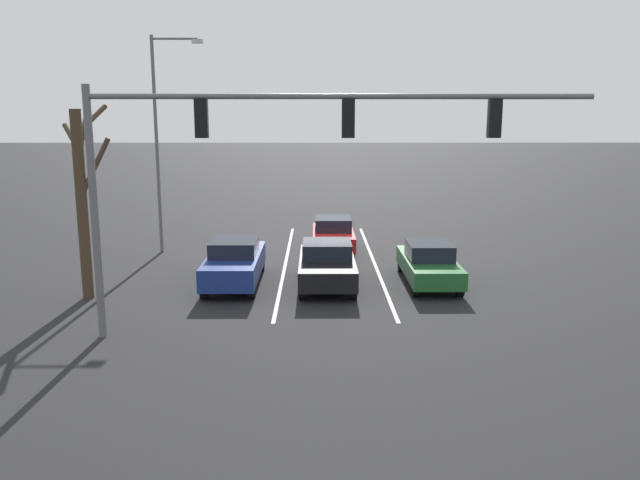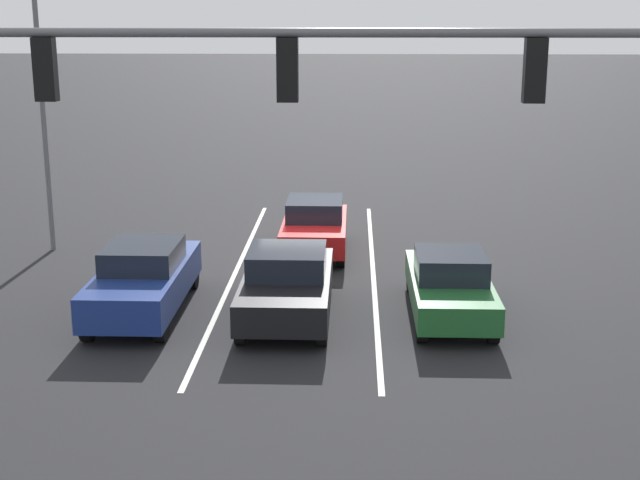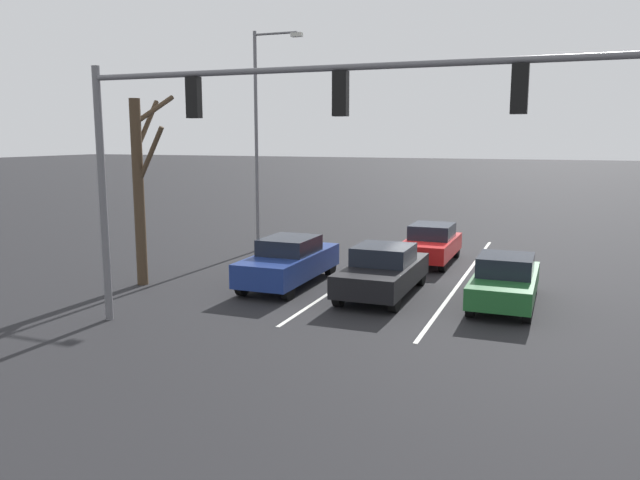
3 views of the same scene
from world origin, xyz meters
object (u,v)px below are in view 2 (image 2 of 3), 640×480
(traffic_signal_gantry, at_px, (141,113))
(car_navy_rightlane_front, at_px, (144,278))
(car_darkgreen_leftlane_front, at_px, (450,284))
(car_black_midlane_front, at_px, (287,284))
(street_lamp_right_shoulder, at_px, (47,64))
(car_red_midlane_second, at_px, (315,226))

(traffic_signal_gantry, bearing_deg, car_navy_rightlane_front, -75.21)
(car_darkgreen_leftlane_front, distance_m, traffic_signal_gantry, 8.77)
(car_black_midlane_front, height_order, traffic_signal_gantry, traffic_signal_gantry)
(car_navy_rightlane_front, relative_size, street_lamp_right_shoulder, 0.53)
(car_black_midlane_front, height_order, car_red_midlane_second, car_black_midlane_front)
(car_red_midlane_second, relative_size, street_lamp_right_shoulder, 0.45)
(car_navy_rightlane_front, xyz_separation_m, car_red_midlane_second, (-3.59, -5.31, -0.04))
(car_red_midlane_second, bearing_deg, car_navy_rightlane_front, 55.94)
(car_black_midlane_front, relative_size, traffic_signal_gantry, 0.36)
(car_black_midlane_front, distance_m, street_lamp_right_shoulder, 9.82)
(car_navy_rightlane_front, xyz_separation_m, car_black_midlane_front, (-3.22, 0.19, -0.02))
(car_red_midlane_second, height_order, street_lamp_right_shoulder, street_lamp_right_shoulder)
(car_navy_rightlane_front, relative_size, car_red_midlane_second, 1.18)
(car_darkgreen_leftlane_front, bearing_deg, car_black_midlane_front, 3.71)
(car_navy_rightlane_front, distance_m, traffic_signal_gantry, 6.98)
(car_black_midlane_front, bearing_deg, car_navy_rightlane_front, -3.46)
(car_black_midlane_front, height_order, car_darkgreen_leftlane_front, car_black_midlane_front)
(car_darkgreen_leftlane_front, bearing_deg, street_lamp_right_shoulder, -26.70)
(car_black_midlane_front, height_order, street_lamp_right_shoulder, street_lamp_right_shoulder)
(car_darkgreen_leftlane_front, relative_size, traffic_signal_gantry, 0.35)
(car_darkgreen_leftlane_front, bearing_deg, car_navy_rightlane_front, 0.31)
(car_navy_rightlane_front, bearing_deg, car_darkgreen_leftlane_front, -179.69)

